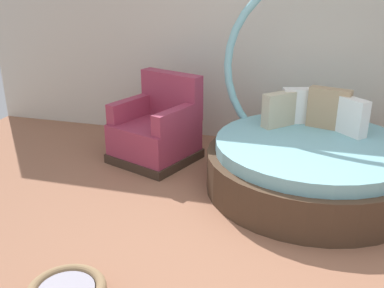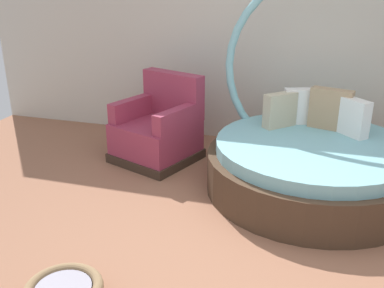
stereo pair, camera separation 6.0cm
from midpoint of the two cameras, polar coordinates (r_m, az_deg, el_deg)
name	(u,v)px [view 2 (the right image)]	position (r m, az deg, el deg)	size (l,w,h in m)	color
ground_plane	(254,267)	(3.34, 8.51, -15.47)	(8.00, 8.00, 0.02)	#936047
back_wall	(297,30)	(5.29, 13.77, 14.19)	(8.00, 0.12, 2.73)	beige
round_daybed	(313,152)	(4.37, 15.77, -1.02)	(1.98, 1.98, 2.05)	#473323
red_armchair	(159,131)	(4.90, -3.95, 1.73)	(1.03, 1.03, 0.94)	#38281E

